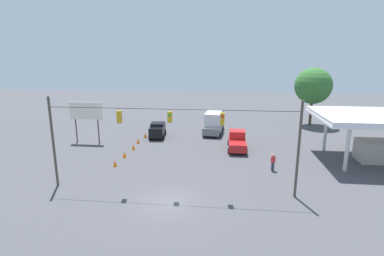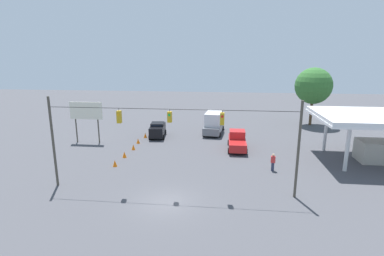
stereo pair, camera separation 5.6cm
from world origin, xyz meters
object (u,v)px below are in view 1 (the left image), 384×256
at_px(traffic_cone_second, 124,155).
at_px(overhead_signal_span, 170,136).
at_px(traffic_cone_third, 133,147).
at_px(traffic_cone_fifth, 145,135).
at_px(pedestrian, 273,162).
at_px(box_truck_grey_oncoming_deep, 213,123).
at_px(traffic_cone_nearest, 115,163).
at_px(traffic_cone_fourth, 138,141).
at_px(tree_horizon_left, 313,86).
at_px(pickup_truck_red_oncoming_far, 237,141).
at_px(traffic_cone_farthest, 150,130).
at_px(sedan_black_withflow_far, 157,129).
at_px(roadside_billboard, 86,113).

bearing_deg(traffic_cone_second, overhead_signal_span, 130.67).
distance_m(overhead_signal_span, traffic_cone_third, 12.71).
distance_m(overhead_signal_span, traffic_cone_fifth, 17.28).
height_order(traffic_cone_fifth, pedestrian, pedestrian).
xyz_separation_m(box_truck_grey_oncoming_deep, traffic_cone_nearest, (9.13, 14.09, -1.16)).
distance_m(overhead_signal_span, traffic_cone_fourth, 14.96).
xyz_separation_m(traffic_cone_fifth, tree_horizon_left, (-23.89, -10.34, 5.81)).
height_order(overhead_signal_span, box_truck_grey_oncoming_deep, overhead_signal_span).
height_order(pickup_truck_red_oncoming_far, pedestrian, pickup_truck_red_oncoming_far).
xyz_separation_m(pickup_truck_red_oncoming_far, traffic_cone_third, (11.98, 1.75, -0.64)).
bearing_deg(traffic_cone_farthest, tree_horizon_left, -162.55).
xyz_separation_m(overhead_signal_span, pedestrian, (-8.86, -5.38, -3.78)).
xyz_separation_m(traffic_cone_third, traffic_cone_fifth, (0.01, -5.33, 0.00)).
distance_m(pedestrian, tree_horizon_left, 22.89).
bearing_deg(traffic_cone_third, traffic_cone_fourth, -85.63).
xyz_separation_m(box_truck_grey_oncoming_deep, traffic_cone_fifth, (8.95, 3.34, -1.16)).
distance_m(pickup_truck_red_oncoming_far, box_truck_grey_oncoming_deep, 7.58).
bearing_deg(pedestrian, traffic_cone_farthest, -40.53).
bearing_deg(traffic_cone_second, box_truck_grey_oncoming_deep, -128.57).
height_order(traffic_cone_nearest, traffic_cone_fifth, same).
xyz_separation_m(sedan_black_withflow_far, roadside_billboard, (8.14, 3.56, 2.72)).
xyz_separation_m(box_truck_grey_oncoming_deep, tree_horizon_left, (-14.95, -7.00, 4.65)).
bearing_deg(sedan_black_withflow_far, traffic_cone_farthest, -54.27).
bearing_deg(traffic_cone_fifth, sedan_black_withflow_far, -157.08).
bearing_deg(tree_horizon_left, traffic_cone_fourth, 28.49).
relative_size(traffic_cone_fourth, tree_horizon_left, 0.07).
bearing_deg(traffic_cone_nearest, roadside_billboard, -50.73).
height_order(traffic_cone_second, traffic_cone_fourth, same).
relative_size(pickup_truck_red_oncoming_far, sedan_black_withflow_far, 1.17).
bearing_deg(overhead_signal_span, sedan_black_withflow_far, -73.67).
bearing_deg(pedestrian, pickup_truck_red_oncoming_far, -64.39).
height_order(traffic_cone_fifth, tree_horizon_left, tree_horizon_left).
relative_size(box_truck_grey_oncoming_deep, traffic_cone_fourth, 9.38).
height_order(traffic_cone_second, pedestrian, pedestrian).
xyz_separation_m(traffic_cone_fourth, traffic_cone_fifth, (-0.19, -2.73, 0.00)).
bearing_deg(traffic_cone_nearest, overhead_signal_span, 143.61).
bearing_deg(traffic_cone_second, traffic_cone_farthest, -90.60).
bearing_deg(traffic_cone_fourth, traffic_cone_fifth, -93.95).
xyz_separation_m(pedestrian, tree_horizon_left, (-8.76, -20.47, 5.29)).
bearing_deg(box_truck_grey_oncoming_deep, pickup_truck_red_oncoming_far, 113.76).
bearing_deg(sedan_black_withflow_far, box_truck_grey_oncoming_deep, -160.06).
distance_m(box_truck_grey_oncoming_deep, traffic_cone_third, 12.50).
height_order(traffic_cone_second, tree_horizon_left, tree_horizon_left).
xyz_separation_m(traffic_cone_second, traffic_cone_fifth, (-0.13, -8.05, 0.00)).
bearing_deg(traffic_cone_nearest, traffic_cone_third, -92.10).
distance_m(traffic_cone_farthest, pedestrian, 19.94).
bearing_deg(overhead_signal_span, traffic_cone_third, -58.39).
xyz_separation_m(traffic_cone_second, traffic_cone_farthest, (-0.11, -10.87, 0.00)).
height_order(sedan_black_withflow_far, traffic_cone_farthest, sedan_black_withflow_far).
relative_size(traffic_cone_third, roadside_billboard, 0.13).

